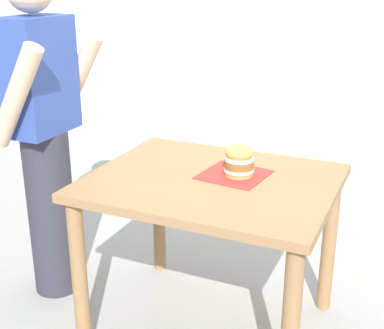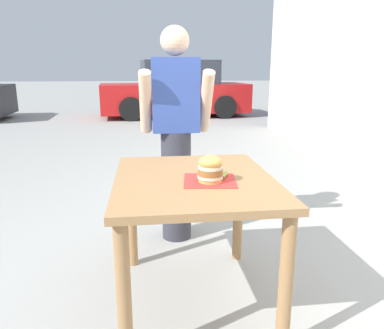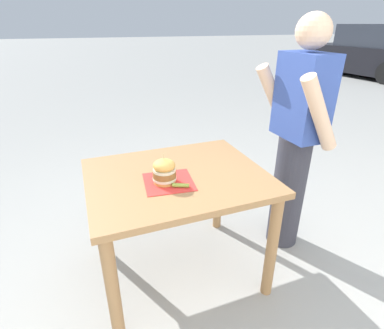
# 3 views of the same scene
# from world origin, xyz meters

# --- Properties ---
(ground_plane) EXTENTS (80.00, 80.00, 0.00)m
(ground_plane) POSITION_xyz_m (0.00, 0.00, 0.00)
(ground_plane) COLOR #9E9E99
(patio_table) EXTENTS (0.89, 1.08, 0.78)m
(patio_table) POSITION_xyz_m (0.00, 0.00, 0.66)
(patio_table) COLOR #9E7247
(patio_table) RESTS_ON ground
(serving_paper) EXTENTS (0.31, 0.31, 0.00)m
(serving_paper) POSITION_xyz_m (0.08, -0.08, 0.79)
(serving_paper) COLOR red
(serving_paper) RESTS_ON patio_table
(sandwich) EXTENTS (0.14, 0.14, 0.18)m
(sandwich) POSITION_xyz_m (0.08, -0.10, 0.86)
(sandwich) COLOR gold
(sandwich) RESTS_ON serving_paper
(pickle_spear) EXTENTS (0.06, 0.10, 0.02)m
(pickle_spear) POSITION_xyz_m (0.17, -0.03, 0.80)
(pickle_spear) COLOR #8EA83D
(pickle_spear) RESTS_ON serving_paper
(diner_across_table) EXTENTS (0.55, 0.35, 1.69)m
(diner_across_table) POSITION_xyz_m (-0.03, 0.90, 0.88)
(diner_across_table) COLOR #33333D
(diner_across_table) RESTS_ON ground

